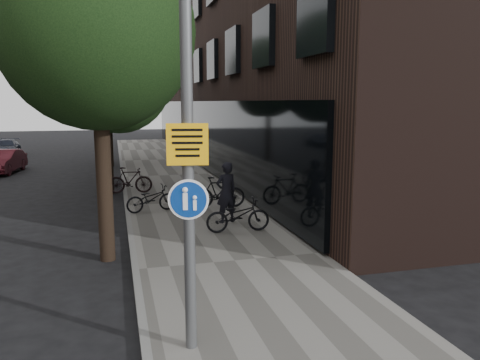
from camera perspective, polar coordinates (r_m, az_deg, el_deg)
name	(u,v)px	position (r m, az deg, el deg)	size (l,w,h in m)	color
ground	(270,335)	(8.05, 3.72, -18.30)	(120.00, 120.00, 0.00)	black
sidewalk	(190,204)	(17.33, -6.16, -2.87)	(4.50, 60.00, 0.12)	slate
curb_edge	(127,207)	(17.14, -13.62, -3.21)	(0.15, 60.00, 0.13)	slate
building_right_dark_brick	(288,17)	(31.15, 5.85, 19.13)	(12.00, 40.00, 18.00)	black
street_tree_near	(101,41)	(11.46, -16.61, 15.90)	(4.40, 4.40, 7.50)	black
street_tree_mid	(106,68)	(19.93, -16.01, 13.04)	(5.00, 5.00, 7.80)	black
street_tree_far	(108,78)	(28.91, -15.77, 11.83)	(5.00, 5.00, 7.80)	black
signpost	(188,181)	(6.65, -6.31, -0.14)	(0.57, 0.17, 5.00)	#595B5E
pedestrian	(226,192)	(14.17, -1.69, -1.51)	(0.68, 0.45, 1.86)	black
parked_bike_facade_near	(238,215)	(13.22, -0.26, -4.32)	(0.63, 1.81, 0.95)	black
parked_bike_facade_far	(219,192)	(16.22, -2.59, -1.49)	(0.51, 1.82, 1.09)	black
parked_bike_curb_near	(151,199)	(15.93, -10.79, -2.23)	(0.59, 1.69, 0.89)	black
parked_bike_curb_far	(130,180)	(19.31, -13.28, -0.02)	(0.50, 1.76, 1.06)	black
parked_car_mid	(4,161)	(27.99, -26.84, 2.03)	(1.31, 3.76, 1.24)	#531720
parked_car_far	(6,147)	(37.54, -26.61, 3.59)	(1.54, 3.80, 1.10)	black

